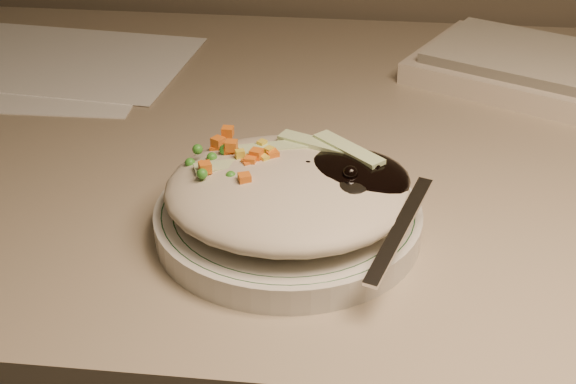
# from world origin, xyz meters

# --- Properties ---
(desk) EXTENTS (1.40, 0.70, 0.74)m
(desk) POSITION_xyz_m (0.00, 1.38, 0.54)
(desk) COLOR gray
(desk) RESTS_ON ground
(plate) EXTENTS (0.21, 0.21, 0.02)m
(plate) POSITION_xyz_m (-0.08, 1.20, 0.75)
(plate) COLOR silver
(plate) RESTS_ON desk
(plate_rim) EXTENTS (0.20, 0.20, 0.00)m
(plate_rim) POSITION_xyz_m (-0.08, 1.20, 0.76)
(plate_rim) COLOR #144723
(plate_rim) RESTS_ON plate
(meal) EXTENTS (0.21, 0.19, 0.05)m
(meal) POSITION_xyz_m (-0.08, 1.20, 0.78)
(meal) COLOR #BBAF97
(meal) RESTS_ON plate
(papers) EXTENTS (0.34, 0.27, 0.00)m
(papers) POSITION_xyz_m (-0.41, 1.51, 0.74)
(papers) COLOR white
(papers) RESTS_ON desk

